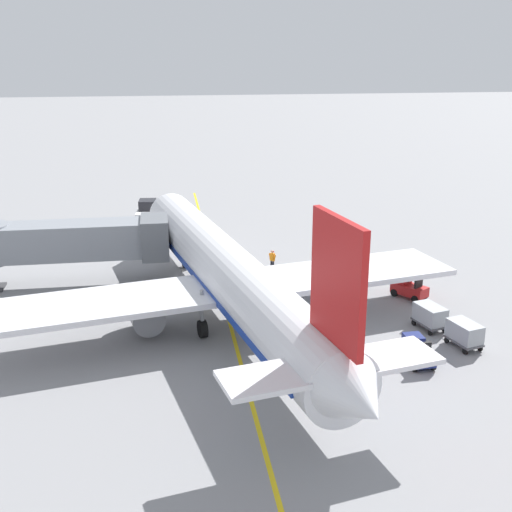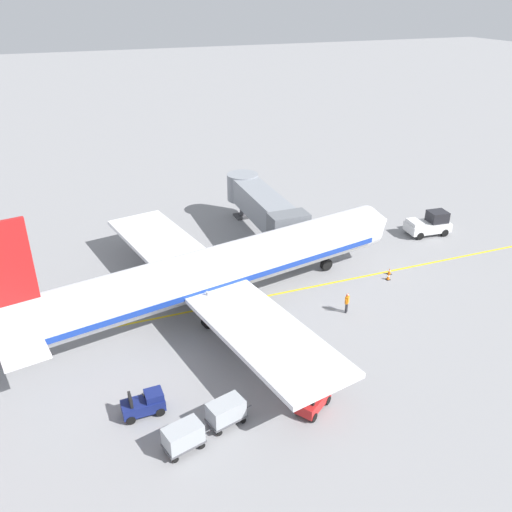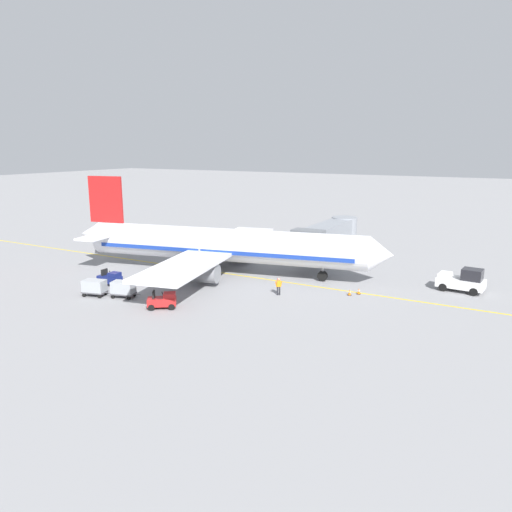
{
  "view_description": "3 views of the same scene",
  "coord_description": "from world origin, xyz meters",
  "px_view_note": "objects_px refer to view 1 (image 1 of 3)",
  "views": [
    {
      "loc": [
        -4.06,
        -37.71,
        17.21
      ],
      "look_at": [
        2.29,
        4.57,
        3.25
      ],
      "focal_mm": 45.53,
      "sensor_mm": 36.0,
      "label": 1
    },
    {
      "loc": [
        34.72,
        -8.72,
        22.81
      ],
      "look_at": [
        -1.49,
        5.23,
        3.09
      ],
      "focal_mm": 37.18,
      "sensor_mm": 36.0,
      "label": 2
    },
    {
      "loc": [
        45.49,
        30.92,
        14.09
      ],
      "look_at": [
        1.33,
        6.24,
        2.79
      ],
      "focal_mm": 34.59,
      "sensor_mm": 36.0,
      "label": 3
    }
  ],
  "objects_px": {
    "safety_cone_nose_left": "(224,247)",
    "baggage_cart_second_in_train": "(464,332)",
    "baggage_tug_trailing": "(408,288)",
    "ground_crew_wing_walker": "(272,259)",
    "safety_cone_nose_right": "(214,245)",
    "parked_airliner": "(229,275)",
    "baggage_tug_lead": "(417,351)",
    "jet_bridge": "(68,241)",
    "baggage_cart_front": "(430,315)",
    "pushback_tractor": "(147,215)"
  },
  "relations": [
    {
      "from": "pushback_tractor",
      "to": "baggage_cart_front",
      "type": "relative_size",
      "value": 1.54
    },
    {
      "from": "parked_airliner",
      "to": "baggage_cart_front",
      "type": "distance_m",
      "value": 12.98
    },
    {
      "from": "ground_crew_wing_walker",
      "to": "baggage_cart_second_in_train",
      "type": "bearing_deg",
      "value": -59.78
    },
    {
      "from": "baggage_cart_second_in_train",
      "to": "ground_crew_wing_walker",
      "type": "bearing_deg",
      "value": 120.22
    },
    {
      "from": "jet_bridge",
      "to": "parked_airliner",
      "type": "bearing_deg",
      "value": -37.63
    },
    {
      "from": "baggage_tug_trailing",
      "to": "safety_cone_nose_left",
      "type": "relative_size",
      "value": 4.64
    },
    {
      "from": "baggage_cart_front",
      "to": "baggage_cart_second_in_train",
      "type": "distance_m",
      "value": 2.95
    },
    {
      "from": "pushback_tractor",
      "to": "baggage_cart_front",
      "type": "distance_m",
      "value": 33.1
    },
    {
      "from": "parked_airliner",
      "to": "jet_bridge",
      "type": "xyz_separation_m",
      "value": [
        -10.98,
        8.47,
        0.27
      ]
    },
    {
      "from": "baggage_tug_lead",
      "to": "baggage_tug_trailing",
      "type": "height_order",
      "value": "same"
    },
    {
      "from": "parked_airliner",
      "to": "baggage_tug_trailing",
      "type": "distance_m",
      "value": 13.5
    },
    {
      "from": "parked_airliner",
      "to": "safety_cone_nose_left",
      "type": "xyz_separation_m",
      "value": [
        1.22,
        15.46,
        -2.9
      ]
    },
    {
      "from": "pushback_tractor",
      "to": "baggage_tug_trailing",
      "type": "relative_size",
      "value": 1.67
    },
    {
      "from": "parked_airliner",
      "to": "safety_cone_nose_right",
      "type": "relative_size",
      "value": 62.9
    },
    {
      "from": "ground_crew_wing_walker",
      "to": "safety_cone_nose_right",
      "type": "height_order",
      "value": "ground_crew_wing_walker"
    },
    {
      "from": "parked_airliner",
      "to": "baggage_cart_second_in_train",
      "type": "xyz_separation_m",
      "value": [
        13.39,
        -5.86,
        -2.24
      ]
    },
    {
      "from": "parked_airliner",
      "to": "ground_crew_wing_walker",
      "type": "xyz_separation_m",
      "value": [
        4.48,
        9.43,
        -2.23
      ]
    },
    {
      "from": "jet_bridge",
      "to": "safety_cone_nose_right",
      "type": "height_order",
      "value": "jet_bridge"
    },
    {
      "from": "baggage_cart_second_in_train",
      "to": "safety_cone_nose_left",
      "type": "height_order",
      "value": "baggage_cart_second_in_train"
    },
    {
      "from": "pushback_tractor",
      "to": "baggage_cart_second_in_train",
      "type": "height_order",
      "value": "pushback_tractor"
    },
    {
      "from": "safety_cone_nose_left",
      "to": "pushback_tractor",
      "type": "bearing_deg",
      "value": 125.83
    },
    {
      "from": "ground_crew_wing_walker",
      "to": "parked_airliner",
      "type": "bearing_deg",
      "value": -115.43
    },
    {
      "from": "jet_bridge",
      "to": "baggage_tug_trailing",
      "type": "distance_m",
      "value": 25.0
    },
    {
      "from": "baggage_cart_front",
      "to": "safety_cone_nose_left",
      "type": "distance_m",
      "value": 21.66
    },
    {
      "from": "pushback_tractor",
      "to": "ground_crew_wing_walker",
      "type": "height_order",
      "value": "pushback_tractor"
    },
    {
      "from": "baggage_tug_lead",
      "to": "baggage_tug_trailing",
      "type": "relative_size",
      "value": 0.92
    },
    {
      "from": "baggage_tug_lead",
      "to": "jet_bridge",
      "type": "bearing_deg",
      "value": 142.83
    },
    {
      "from": "ground_crew_wing_walker",
      "to": "safety_cone_nose_left",
      "type": "xyz_separation_m",
      "value": [
        -3.26,
        6.03,
        -0.66
      ]
    },
    {
      "from": "parked_airliner",
      "to": "pushback_tractor",
      "type": "xyz_separation_m",
      "value": [
        -5.49,
        24.76,
        -2.09
      ]
    },
    {
      "from": "pushback_tractor",
      "to": "baggage_cart_second_in_train",
      "type": "bearing_deg",
      "value": -58.34
    },
    {
      "from": "parked_airliner",
      "to": "safety_cone_nose_right",
      "type": "height_order",
      "value": "parked_airliner"
    },
    {
      "from": "parked_airliner",
      "to": "ground_crew_wing_walker",
      "type": "distance_m",
      "value": 10.68
    },
    {
      "from": "safety_cone_nose_right",
      "to": "baggage_cart_front",
      "type": "bearing_deg",
      "value": -58.02
    },
    {
      "from": "parked_airliner",
      "to": "jet_bridge",
      "type": "distance_m",
      "value": 13.87
    },
    {
      "from": "pushback_tractor",
      "to": "safety_cone_nose_left",
      "type": "height_order",
      "value": "pushback_tractor"
    },
    {
      "from": "safety_cone_nose_left",
      "to": "ground_crew_wing_walker",
      "type": "bearing_deg",
      "value": -61.59
    },
    {
      "from": "pushback_tractor",
      "to": "parked_airliner",
      "type": "bearing_deg",
      "value": -77.49
    },
    {
      "from": "jet_bridge",
      "to": "ground_crew_wing_walker",
      "type": "distance_m",
      "value": 15.7
    },
    {
      "from": "baggage_cart_second_in_train",
      "to": "baggage_tug_trailing",
      "type": "bearing_deg",
      "value": 92.18
    },
    {
      "from": "baggage_tug_trailing",
      "to": "pushback_tractor",
      "type": "bearing_deg",
      "value": 129.55
    },
    {
      "from": "baggage_cart_front",
      "to": "safety_cone_nose_right",
      "type": "xyz_separation_m",
      "value": [
        -11.99,
        19.21,
        -0.66
      ]
    },
    {
      "from": "baggage_cart_front",
      "to": "jet_bridge",
      "type": "bearing_deg",
      "value": 153.72
    },
    {
      "from": "ground_crew_wing_walker",
      "to": "safety_cone_nose_right",
      "type": "xyz_separation_m",
      "value": [
        -4.07,
        6.69,
        -0.66
      ]
    },
    {
      "from": "baggage_tug_trailing",
      "to": "ground_crew_wing_walker",
      "type": "bearing_deg",
      "value": 140.19
    },
    {
      "from": "baggage_cart_front",
      "to": "baggage_cart_second_in_train",
      "type": "xyz_separation_m",
      "value": [
        0.98,
        -2.78,
        0.0
      ]
    },
    {
      "from": "baggage_tug_lead",
      "to": "safety_cone_nose_left",
      "type": "bearing_deg",
      "value": 110.77
    },
    {
      "from": "baggage_cart_second_in_train",
      "to": "ground_crew_wing_walker",
      "type": "xyz_separation_m",
      "value": [
        -8.91,
        15.29,
        0.0
      ]
    },
    {
      "from": "jet_bridge",
      "to": "safety_cone_nose_left",
      "type": "bearing_deg",
      "value": 29.8
    },
    {
      "from": "safety_cone_nose_left",
      "to": "baggage_cart_second_in_train",
      "type": "bearing_deg",
      "value": -60.28
    },
    {
      "from": "parked_airliner",
      "to": "baggage_tug_lead",
      "type": "height_order",
      "value": "parked_airliner"
    }
  ]
}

